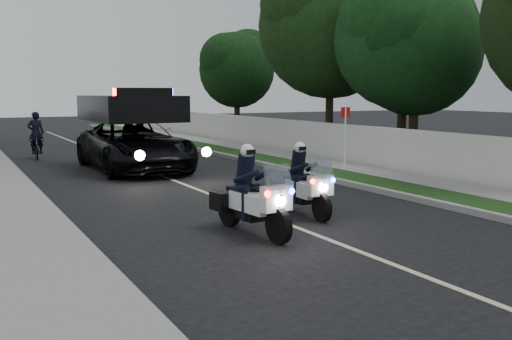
{
  "coord_description": "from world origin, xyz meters",
  "views": [
    {
      "loc": [
        -6.09,
        -6.64,
        2.7
      ],
      "look_at": [
        -0.13,
        4.47,
        1.0
      ],
      "focal_mm": 40.69,
      "sensor_mm": 36.0,
      "label": 1
    }
  ],
  "objects": [
    {
      "name": "police_suv",
      "position": [
        -0.35,
        12.98,
        0.0
      ],
      "size": [
        2.91,
        6.26,
        3.04
      ],
      "primitive_type": "imported",
      "rotation": [
        0.0,
        0.0,
        0.0
      ],
      "color": "black",
      "rests_on": "ground"
    },
    {
      "name": "curb_right",
      "position": [
        4.1,
        10.0,
        0.07
      ],
      "size": [
        0.2,
        60.0,
        0.15
      ],
      "primitive_type": "cube",
      "color": "gray",
      "rests_on": "ground"
    },
    {
      "name": "sidewalk_right",
      "position": [
        6.1,
        10.0,
        0.08
      ],
      "size": [
        1.4,
        60.0,
        0.16
      ],
      "primitive_type": "cube",
      "color": "gray",
      "rests_on": "ground"
    },
    {
      "name": "property_wall",
      "position": [
        7.1,
        10.0,
        0.75
      ],
      "size": [
        0.22,
        60.0,
        1.5
      ],
      "primitive_type": "cube",
      "color": "beige",
      "rests_on": "ground"
    },
    {
      "name": "tree_right_b",
      "position": [
        9.97,
        11.0,
        0.0
      ],
      "size": [
        7.02,
        7.02,
        9.21
      ],
      "primitive_type": null,
      "rotation": [
        0.0,
        0.0,
        0.33
      ],
      "color": "#164316",
      "rests_on": "ground"
    },
    {
      "name": "grass_verge",
      "position": [
        4.8,
        10.0,
        0.08
      ],
      "size": [
        1.2,
        60.0,
        0.16
      ],
      "primitive_type": "cube",
      "color": "#193814",
      "rests_on": "ground"
    },
    {
      "name": "tree_right_e",
      "position": [
        10.21,
        26.28,
        0.0
      ],
      "size": [
        5.1,
        5.1,
        7.88
      ],
      "primitive_type": null,
      "rotation": [
        0.0,
        0.0,
        0.08
      ],
      "color": "black",
      "rests_on": "ground"
    },
    {
      "name": "cyclist",
      "position": [
        -2.88,
        18.17,
        0.0
      ],
      "size": [
        0.66,
        0.47,
        1.71
      ],
      "primitive_type": "imported",
      "rotation": [
        0.0,
        0.0,
        3.04
      ],
      "color": "black",
      "rests_on": "ground"
    },
    {
      "name": "police_moto_right",
      "position": [
        0.78,
        3.99,
        0.0
      ],
      "size": [
        0.75,
        1.93,
        1.61
      ],
      "primitive_type": null,
      "rotation": [
        0.0,
        0.0,
        -0.05
      ],
      "color": "silver",
      "rests_on": "ground"
    },
    {
      "name": "lane_marking",
      "position": [
        0.0,
        10.0,
        0.0
      ],
      "size": [
        0.12,
        50.0,
        0.01
      ],
      "primitive_type": "cube",
      "color": "#BFB78C",
      "rests_on": "ground"
    },
    {
      "name": "curb_left",
      "position": [
        -4.1,
        10.0,
        0.07
      ],
      "size": [
        0.2,
        60.0,
        0.15
      ],
      "primitive_type": "cube",
      "color": "gray",
      "rests_on": "ground"
    },
    {
      "name": "bicycle",
      "position": [
        -2.88,
        18.17,
        0.0
      ],
      "size": [
        0.69,
        1.62,
        0.82
      ],
      "primitive_type": "imported",
      "rotation": [
        0.0,
        0.0,
        -0.09
      ],
      "color": "black",
      "rests_on": "ground"
    },
    {
      "name": "ground",
      "position": [
        0.0,
        0.0,
        0.0
      ],
      "size": [
        120.0,
        120.0,
        0.0
      ],
      "primitive_type": "plane",
      "color": "black",
      "rests_on": "ground"
    },
    {
      "name": "police_moto_left",
      "position": [
        -1.04,
        2.94,
        0.0
      ],
      "size": [
        0.92,
        2.1,
        1.73
      ],
      "primitive_type": null,
      "rotation": [
        0.0,
        0.0,
        0.1
      ],
      "color": "white",
      "rests_on": "ground"
    },
    {
      "name": "tree_right_d",
      "position": [
        9.6,
        15.43,
        0.0
      ],
      "size": [
        8.7,
        8.7,
        11.06
      ],
      "primitive_type": null,
      "rotation": [
        0.0,
        0.0,
        0.4
      ],
      "color": "#1B3D14",
      "rests_on": "ground"
    },
    {
      "name": "sign_post",
      "position": [
        6.0,
        9.42,
        0.0
      ],
      "size": [
        0.4,
        0.4,
        2.26
      ],
      "primitive_type": null,
      "rotation": [
        0.0,
        0.0,
        -0.15
      ],
      "color": "#B8120D",
      "rests_on": "ground"
    },
    {
      "name": "tree_right_c",
      "position": [
        9.91,
        10.28,
        0.0
      ],
      "size": [
        5.9,
        5.9,
        8.26
      ],
      "primitive_type": null,
      "rotation": [
        0.0,
        0.0,
        -0.22
      ],
      "color": "#103511",
      "rests_on": "ground"
    }
  ]
}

